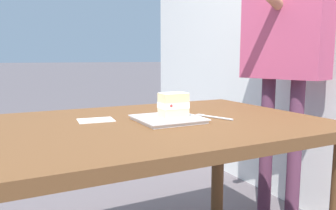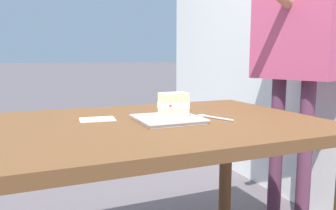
% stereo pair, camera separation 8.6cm
% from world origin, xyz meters
% --- Properties ---
extents(patio_table, '(1.49, 0.88, 0.71)m').
position_xyz_m(patio_table, '(0.00, 0.00, 0.62)').
color(patio_table, brown).
rests_on(patio_table, ground).
extents(dessert_plate, '(0.23, 0.23, 0.02)m').
position_xyz_m(dessert_plate, '(-0.16, 0.03, 0.72)').
color(dessert_plate, white).
rests_on(dessert_plate, patio_table).
extents(cake_slice, '(0.10, 0.08, 0.09)m').
position_xyz_m(cake_slice, '(-0.18, 0.03, 0.77)').
color(cake_slice, beige).
rests_on(cake_slice, dessert_plate).
extents(dessert_fork, '(0.08, 0.16, 0.01)m').
position_xyz_m(dessert_fork, '(-0.34, 0.04, 0.71)').
color(dessert_fork, silver).
rests_on(dessert_fork, patio_table).
extents(paper_napkin, '(0.14, 0.11, 0.00)m').
position_xyz_m(paper_napkin, '(0.08, -0.11, 0.71)').
color(paper_napkin, silver).
rests_on(paper_napkin, patio_table).
extents(diner_person, '(0.63, 0.49, 1.65)m').
position_xyz_m(diner_person, '(-1.00, -0.23, 1.10)').
color(diner_person, '#5D3049').
rests_on(diner_person, ground).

